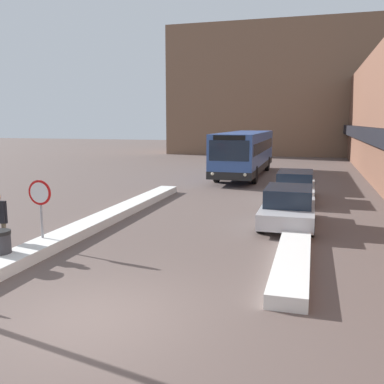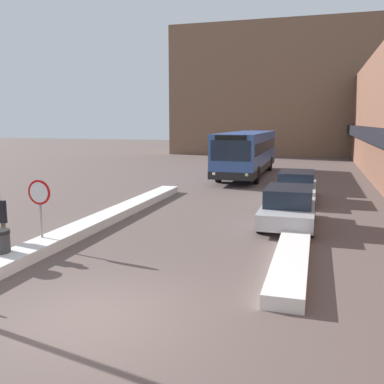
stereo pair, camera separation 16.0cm
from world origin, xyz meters
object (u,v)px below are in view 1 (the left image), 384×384
(city_bus, at_px, (245,152))
(trash_bin, at_px, (0,248))
(parked_car_front, at_px, (288,207))
(parked_car_back, at_px, (295,185))
(stop_sign, at_px, (40,199))

(city_bus, distance_m, trash_bin, 21.35)
(parked_car_front, height_order, trash_bin, parked_car_front)
(trash_bin, bearing_deg, parked_car_back, 59.36)
(stop_sign, relative_size, trash_bin, 2.23)
(parked_car_back, height_order, stop_sign, stop_sign)
(city_bus, distance_m, parked_car_front, 14.94)
(city_bus, distance_m, stop_sign, 19.68)
(parked_car_front, bearing_deg, city_bus, 105.05)
(city_bus, relative_size, parked_car_front, 2.92)
(city_bus, bearing_deg, parked_car_front, -74.95)
(parked_car_back, height_order, trash_bin, parked_car_back)
(parked_car_front, bearing_deg, parked_car_back, 90.00)
(parked_car_back, bearing_deg, trash_bin, -120.64)
(parked_car_back, bearing_deg, stop_sign, -123.78)
(city_bus, relative_size, stop_sign, 5.81)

